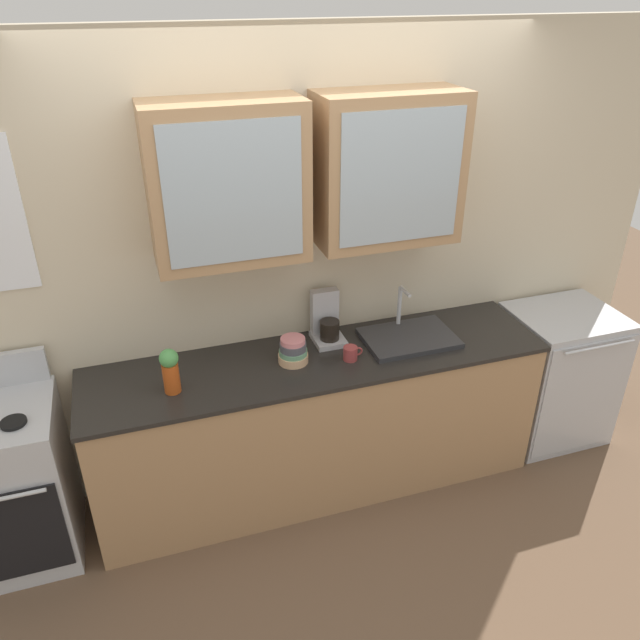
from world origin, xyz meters
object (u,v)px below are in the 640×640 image
at_px(coffee_maker, 327,322).
at_px(stove_range, 8,485).
at_px(vase, 170,369).
at_px(bowl_stack, 293,351).
at_px(dishwasher, 556,374).
at_px(cup_near_sink, 351,353).
at_px(sink_faucet, 409,337).

bearing_deg(coffee_maker, stove_range, -174.11).
height_order(stove_range, vase, vase).
height_order(bowl_stack, dishwasher, bowl_stack).
bearing_deg(cup_near_sink, vase, -179.97).
height_order(cup_near_sink, dishwasher, cup_near_sink).
bearing_deg(cup_near_sink, dishwasher, 2.46).
relative_size(stove_range, bowl_stack, 6.60).
bearing_deg(sink_faucet, dishwasher, -1.55).
height_order(cup_near_sink, coffee_maker, coffee_maker).
bearing_deg(stove_range, sink_faucet, 0.64).
distance_m(bowl_stack, cup_near_sink, 0.31).
relative_size(stove_range, cup_near_sink, 9.75).
height_order(sink_faucet, vase, sink_faucet).
height_order(sink_faucet, bowl_stack, sink_faucet).
relative_size(vase, cup_near_sink, 2.21).
bearing_deg(sink_faucet, vase, -176.06).
bearing_deg(vase, dishwasher, 1.50).
relative_size(bowl_stack, dishwasher, 0.18).
xyz_separation_m(stove_range, bowl_stack, (1.50, 0.01, 0.50)).
relative_size(stove_range, coffee_maker, 3.66).
relative_size(bowl_stack, coffee_maker, 0.55).
relative_size(dishwasher, coffee_maker, 3.04).
bearing_deg(dishwasher, coffee_maker, 172.98).
bearing_deg(dishwasher, stove_range, 179.93).
distance_m(sink_faucet, cup_near_sink, 0.40).
bearing_deg(cup_near_sink, coffee_maker, 102.10).
relative_size(sink_faucet, cup_near_sink, 4.70).
xyz_separation_m(cup_near_sink, coffee_maker, (-0.05, 0.25, 0.07)).
relative_size(vase, coffee_maker, 0.83).
bearing_deg(bowl_stack, sink_faucet, 1.37).
xyz_separation_m(sink_faucet, coffee_maker, (-0.44, 0.16, 0.09)).
height_order(bowl_stack, cup_near_sink, bowl_stack).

